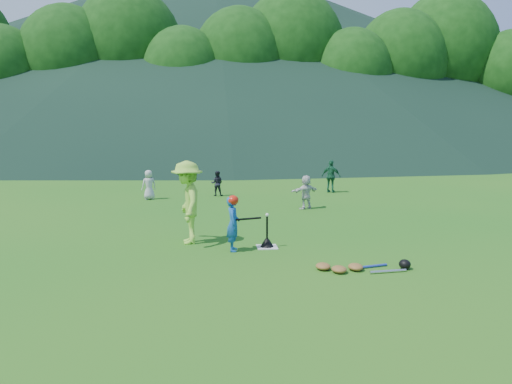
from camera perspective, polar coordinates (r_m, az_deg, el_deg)
ground at (r=11.17m, az=1.26°, el=-6.35°), size 120.00×120.00×0.00m
home_plate at (r=11.17m, az=1.26°, el=-6.30°), size 0.45×0.45×0.02m
baseball at (r=11.02m, az=1.28°, el=-2.62°), size 0.08×0.08×0.08m
batter_child at (r=10.77m, az=-2.63°, el=-3.65°), size 0.32×0.45×1.19m
adult_coach at (r=11.49m, az=-7.84°, el=-1.19°), size 0.84×1.30×1.90m
fielder_a at (r=18.39m, az=-12.15°, el=0.82°), size 0.61×0.52×1.07m
fielder_b at (r=18.92m, az=-4.48°, el=0.98°), size 0.52×0.43×0.95m
fielder_c at (r=19.97m, az=8.58°, el=1.79°), size 0.81×0.66×1.29m
fielder_d at (r=16.08m, az=5.73°, el=-0.01°), size 1.05×0.73×1.09m
batting_tee at (r=11.14m, az=1.27°, el=-5.70°), size 0.30×0.30×0.68m
batter_gear at (r=10.68m, az=-2.52°, el=-1.12°), size 0.73×0.26×0.55m
equipment_pile at (r=9.66m, az=11.35°, el=-8.40°), size 1.80×0.56×0.19m
outfield_fence at (r=38.83m, az=-3.70°, el=4.89°), size 70.07×0.08×1.33m
tree_line at (r=44.94m, az=-3.78°, el=14.89°), size 70.04×11.40×14.82m
distant_hills at (r=93.58m, az=-9.80°, el=15.34°), size 155.00×140.00×32.00m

